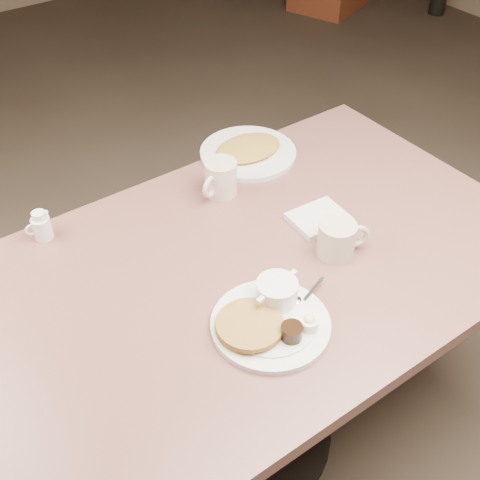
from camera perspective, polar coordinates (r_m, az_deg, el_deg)
diner_table at (r=1.63m, az=0.41°, el=-6.73°), size 1.50×0.90×0.75m
main_plate at (r=1.36m, az=2.74°, el=-7.11°), size 0.34×0.31×0.07m
coffee_mug_near at (r=1.53m, az=9.06°, el=0.15°), size 0.14×0.12×0.09m
napkin at (r=1.64m, az=7.28°, el=2.00°), size 0.15×0.13×0.02m
coffee_mug_far at (r=1.71m, az=-1.85°, el=5.74°), size 0.14×0.12×0.10m
creamer_right at (r=1.64m, az=-17.92°, el=1.24°), size 0.08×0.06×0.08m
hash_plate at (r=1.88m, az=0.75°, el=8.23°), size 0.29×0.29×0.04m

